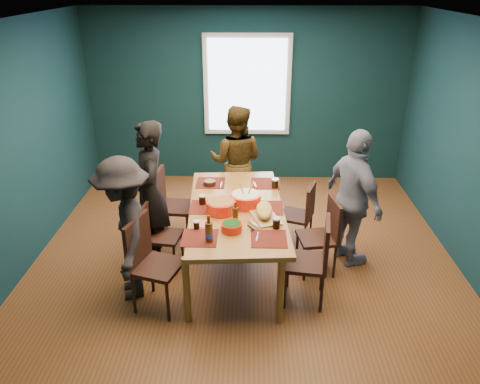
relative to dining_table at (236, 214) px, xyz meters
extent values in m
cube|color=brown|center=(0.09, 0.20, -0.71)|extent=(5.00, 5.00, 0.01)
cube|color=silver|center=(0.09, 0.20, 2.00)|extent=(5.00, 5.00, 0.01)
cube|color=#0F2B34|center=(-2.41, 0.20, 0.65)|extent=(0.01, 5.00, 2.70)
cube|color=#0F2B34|center=(2.59, 0.20, 0.65)|extent=(0.01, 5.00, 2.70)
cube|color=#0F2B34|center=(0.09, 2.70, 0.65)|extent=(5.00, 0.01, 2.70)
cube|color=#0F2B34|center=(0.09, -2.30, 0.65)|extent=(5.00, 0.01, 2.70)
cube|color=silver|center=(0.09, 2.67, 0.85)|extent=(1.35, 0.06, 1.55)
cube|color=olive|center=(0.00, 0.00, 0.05)|extent=(1.15, 2.10, 0.05)
cylinder|color=olive|center=(-0.45, -0.94, -0.34)|extent=(0.07, 0.07, 0.72)
cylinder|color=olive|center=(0.45, -0.94, -0.34)|extent=(0.07, 0.07, 0.72)
cylinder|color=olive|center=(-0.45, 0.94, -0.34)|extent=(0.07, 0.07, 0.72)
cylinder|color=olive|center=(0.45, 0.94, -0.34)|extent=(0.07, 0.07, 0.72)
cube|color=black|center=(-0.78, 0.63, -0.25)|extent=(0.46, 0.46, 0.04)
cube|color=black|center=(-0.97, 0.65, 0.01)|extent=(0.08, 0.43, 0.47)
cylinder|color=black|center=(-0.98, 0.47, -0.49)|extent=(0.03, 0.03, 0.43)
cylinder|color=black|center=(-0.62, 0.43, -0.49)|extent=(0.03, 0.03, 0.43)
cylinder|color=black|center=(-0.95, 0.83, -0.49)|extent=(0.03, 0.03, 0.43)
cylinder|color=black|center=(-0.58, 0.80, -0.49)|extent=(0.03, 0.03, 0.43)
cube|color=black|center=(-0.83, 0.00, -0.30)|extent=(0.42, 0.42, 0.04)
cube|color=black|center=(-0.99, 0.03, -0.08)|extent=(0.09, 0.37, 0.41)
cylinder|color=black|center=(-1.01, -0.13, -0.51)|extent=(0.03, 0.03, 0.38)
cylinder|color=black|center=(-0.69, -0.18, -0.51)|extent=(0.03, 0.03, 0.38)
cylinder|color=black|center=(-0.96, 0.18, -0.51)|extent=(0.03, 0.03, 0.38)
cylinder|color=black|center=(-0.65, 0.14, -0.51)|extent=(0.03, 0.03, 0.38)
cube|color=black|center=(-0.76, -0.72, -0.23)|extent=(0.55, 0.55, 0.04)
cube|color=black|center=(-0.95, -0.66, 0.03)|extent=(0.17, 0.43, 0.48)
cylinder|color=black|center=(-1.00, -0.84, -0.48)|extent=(0.03, 0.03, 0.45)
cylinder|color=black|center=(-0.64, -0.95, -0.48)|extent=(0.03, 0.03, 0.45)
cylinder|color=black|center=(-0.88, -0.48, -0.48)|extent=(0.03, 0.03, 0.45)
cylinder|color=black|center=(-0.52, -0.59, -0.48)|extent=(0.03, 0.03, 0.45)
cube|color=black|center=(0.72, 0.54, -0.30)|extent=(0.47, 0.47, 0.04)
cube|color=black|center=(0.88, 0.48, -0.08)|extent=(0.16, 0.36, 0.41)
cylinder|color=black|center=(0.52, 0.44, -0.51)|extent=(0.03, 0.03, 0.38)
cylinder|color=black|center=(0.82, 0.34, -0.51)|extent=(0.03, 0.03, 0.38)
cylinder|color=black|center=(0.62, 0.74, -0.51)|extent=(0.03, 0.03, 0.38)
cylinder|color=black|center=(0.93, 0.64, -0.51)|extent=(0.03, 0.03, 0.38)
cube|color=black|center=(0.90, -0.04, -0.28)|extent=(0.46, 0.46, 0.04)
cube|color=black|center=(1.08, -0.01, -0.04)|extent=(0.10, 0.40, 0.44)
cylinder|color=black|center=(0.76, -0.24, -0.50)|extent=(0.03, 0.03, 0.41)
cylinder|color=black|center=(1.10, -0.18, -0.50)|extent=(0.03, 0.03, 0.41)
cylinder|color=black|center=(0.70, 0.09, -0.50)|extent=(0.03, 0.03, 0.41)
cylinder|color=black|center=(1.04, 0.15, -0.50)|extent=(0.03, 0.03, 0.41)
cube|color=black|center=(0.72, -0.58, -0.25)|extent=(0.48, 0.48, 0.04)
cube|color=black|center=(0.91, -0.61, 0.00)|extent=(0.10, 0.42, 0.46)
cylinder|color=black|center=(0.51, -0.73, -0.49)|extent=(0.03, 0.03, 0.43)
cylinder|color=black|center=(0.87, -0.78, -0.49)|extent=(0.03, 0.03, 0.43)
cylinder|color=black|center=(0.56, -0.37, -0.49)|extent=(0.03, 0.03, 0.43)
cylinder|color=black|center=(0.92, -0.42, -0.49)|extent=(0.03, 0.03, 0.43)
imported|color=black|center=(-0.99, 0.21, 0.14)|extent=(0.55, 0.70, 1.68)
imported|color=black|center=(-0.05, 1.39, 0.08)|extent=(0.85, 0.72, 1.56)
imported|color=silver|center=(1.32, 0.18, 0.11)|extent=(0.74, 1.03, 1.62)
imported|color=black|center=(-1.11, -0.50, 0.07)|extent=(0.82, 1.11, 1.54)
cylinder|color=red|center=(-0.16, -0.11, 0.14)|extent=(0.32, 0.32, 0.13)
cylinder|color=#5A7E2E|center=(-0.16, -0.11, 0.20)|extent=(0.28, 0.28, 0.02)
cylinder|color=red|center=(0.10, 0.06, 0.14)|extent=(0.34, 0.34, 0.14)
cylinder|color=beige|center=(0.10, 0.06, 0.20)|extent=(0.30, 0.30, 0.02)
cylinder|color=tan|center=(0.14, 0.06, 0.26)|extent=(0.10, 0.19, 0.27)
cylinder|color=tan|center=(0.06, 0.06, 0.26)|extent=(0.09, 0.19, 0.27)
cylinder|color=red|center=(-0.03, -0.52, 0.12)|extent=(0.21, 0.21, 0.09)
cylinder|color=#104111|center=(-0.03, -0.52, 0.16)|extent=(0.19, 0.19, 0.02)
cube|color=tan|center=(0.30, -0.20, 0.08)|extent=(0.38, 0.53, 0.02)
ellipsoid|color=gold|center=(0.30, -0.20, 0.15)|extent=(0.29, 0.42, 0.11)
cube|color=silver|center=(0.18, -0.39, 0.10)|extent=(0.13, 0.17, 0.00)
cylinder|color=black|center=(0.16, -0.50, 0.10)|extent=(0.08, 0.10, 0.02)
sphere|color=#135715|center=(0.30, -0.31, 0.15)|extent=(0.03, 0.03, 0.03)
sphere|color=#135715|center=(0.30, -0.20, 0.15)|extent=(0.03, 0.03, 0.03)
sphere|color=#135715|center=(0.30, -0.09, 0.15)|extent=(0.03, 0.03, 0.03)
cylinder|color=black|center=(-0.34, 0.59, 0.10)|extent=(0.15, 0.15, 0.06)
cylinder|color=#5A7E2E|center=(-0.34, 0.59, 0.13)|extent=(0.12, 0.12, 0.01)
cylinder|color=#4B290D|center=(-0.24, -0.73, 0.17)|extent=(0.07, 0.07, 0.20)
cylinder|color=#4B290D|center=(-0.24, -0.73, 0.32)|extent=(0.03, 0.03, 0.08)
cylinder|color=#1B36C1|center=(-0.24, -0.73, 0.14)|extent=(0.08, 0.08, 0.05)
cylinder|color=#4B290D|center=(0.00, -0.33, 0.16)|extent=(0.06, 0.06, 0.16)
cylinder|color=#4B290D|center=(0.00, -0.33, 0.27)|extent=(0.02, 0.02, 0.06)
cylinder|color=black|center=(-0.39, -0.48, 0.12)|extent=(0.06, 0.06, 0.09)
cylinder|color=silver|center=(-0.39, -0.48, 0.16)|extent=(0.06, 0.06, 0.01)
cylinder|color=black|center=(0.42, -0.44, 0.13)|extent=(0.08, 0.08, 0.11)
cylinder|color=silver|center=(0.42, -0.44, 0.18)|extent=(0.08, 0.08, 0.02)
cylinder|color=black|center=(0.45, 0.54, 0.13)|extent=(0.08, 0.08, 0.11)
cylinder|color=silver|center=(0.45, 0.54, 0.18)|extent=(0.08, 0.08, 0.02)
cylinder|color=black|center=(-0.38, 0.08, 0.13)|extent=(0.08, 0.08, 0.11)
cylinder|color=silver|center=(-0.38, 0.08, 0.17)|extent=(0.08, 0.08, 0.02)
cube|color=#E0605E|center=(0.34, 0.05, 0.08)|extent=(0.19, 0.19, 0.00)
cube|color=#E0605E|center=(-0.35, -0.37, 0.07)|extent=(0.19, 0.19, 0.00)
cube|color=#E0605E|center=(0.37, -0.65, 0.07)|extent=(0.17, 0.17, 0.00)
camera|label=1|loc=(0.15, -4.59, 2.40)|focal=35.00mm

